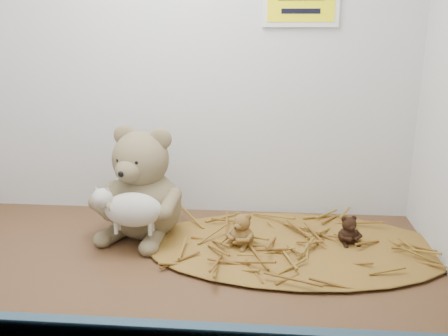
# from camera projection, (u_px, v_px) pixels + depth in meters

# --- Properties ---
(alcove_shell) EXTENTS (1.20, 0.60, 0.90)m
(alcove_shell) POSITION_uv_depth(u_px,v_px,m) (161.00, 45.00, 1.04)
(alcove_shell) COLOR #482B19
(alcove_shell) RESTS_ON ground
(front_rail) EXTENTS (1.19, 0.02, 0.04)m
(front_rail) POSITION_uv_depth(u_px,v_px,m) (122.00, 331.00, 0.80)
(front_rail) COLOR #324B5F
(front_rail) RESTS_ON shelf_floor
(straw_bed) EXTENTS (0.69, 0.40, 0.01)m
(straw_bed) POSITION_uv_depth(u_px,v_px,m) (295.00, 246.00, 1.13)
(straw_bed) COLOR brown
(straw_bed) RESTS_ON shelf_floor
(main_teddy) EXTENTS (0.27, 0.28, 0.27)m
(main_teddy) POSITION_uv_depth(u_px,v_px,m) (143.00, 182.00, 1.17)
(main_teddy) COLOR #887754
(main_teddy) RESTS_ON shelf_floor
(toy_lamb) EXTENTS (0.17, 0.10, 0.11)m
(toy_lamb) POSITION_uv_depth(u_px,v_px,m) (133.00, 210.00, 1.09)
(toy_lamb) COLOR beige
(toy_lamb) RESTS_ON main_teddy
(mini_teddy_tan) EXTENTS (0.09, 0.09, 0.08)m
(mini_teddy_tan) POSITION_uv_depth(u_px,v_px,m) (242.00, 228.00, 1.11)
(mini_teddy_tan) COLOR olive
(mini_teddy_tan) RESTS_ON straw_bed
(mini_teddy_brown) EXTENTS (0.07, 0.07, 0.07)m
(mini_teddy_brown) POSITION_uv_depth(u_px,v_px,m) (349.00, 229.00, 1.13)
(mini_teddy_brown) COLOR black
(mini_teddy_brown) RESTS_ON straw_bed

